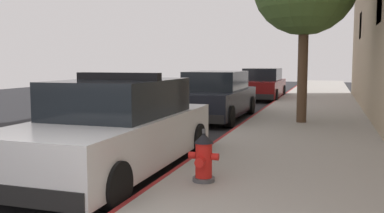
{
  "coord_description": "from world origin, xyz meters",
  "views": [
    {
      "loc": [
        2.29,
        -2.51,
        1.85
      ],
      "look_at": [
        -0.24,
        5.31,
        1.0
      ],
      "focal_mm": 39.94,
      "sensor_mm": 36.0,
      "label": 1
    }
  ],
  "objects_px": {
    "police_cruiser": "(118,129)",
    "fire_hydrant": "(204,157)",
    "parked_car_dark_far": "(262,85)",
    "parked_car_silver_ahead": "(216,97)"
  },
  "relations": [
    {
      "from": "police_cruiser",
      "to": "fire_hydrant",
      "type": "xyz_separation_m",
      "value": [
        1.68,
        -0.6,
        -0.25
      ]
    },
    {
      "from": "parked_car_dark_far",
      "to": "fire_hydrant",
      "type": "distance_m",
      "value": 15.86
    },
    {
      "from": "police_cruiser",
      "to": "fire_hydrant",
      "type": "relative_size",
      "value": 6.37
    },
    {
      "from": "parked_car_silver_ahead",
      "to": "parked_car_dark_far",
      "type": "relative_size",
      "value": 1.0
    },
    {
      "from": "parked_car_dark_far",
      "to": "fire_hydrant",
      "type": "xyz_separation_m",
      "value": [
        1.55,
        -15.78,
        -0.24
      ]
    },
    {
      "from": "parked_car_silver_ahead",
      "to": "parked_car_dark_far",
      "type": "bearing_deg",
      "value": 87.8
    },
    {
      "from": "police_cruiser",
      "to": "fire_hydrant",
      "type": "distance_m",
      "value": 1.8
    },
    {
      "from": "parked_car_dark_far",
      "to": "parked_car_silver_ahead",
      "type": "bearing_deg",
      "value": -92.2
    },
    {
      "from": "police_cruiser",
      "to": "parked_car_dark_far",
      "type": "xyz_separation_m",
      "value": [
        0.13,
        15.18,
        -0.0
      ]
    },
    {
      "from": "fire_hydrant",
      "to": "police_cruiser",
      "type": "bearing_deg",
      "value": 160.34
    }
  ]
}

